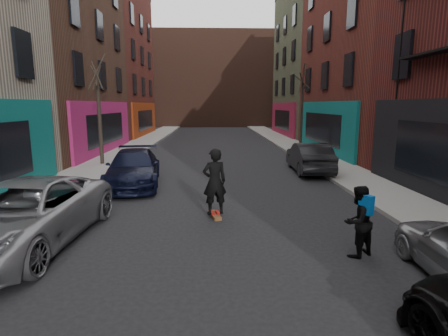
{
  "coord_description": "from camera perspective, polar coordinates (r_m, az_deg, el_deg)",
  "views": [
    {
      "loc": [
        -0.15,
        -1.03,
        3.3
      ],
      "look_at": [
        0.15,
        8.31,
        1.6
      ],
      "focal_mm": 28.0,
      "sensor_mm": 36.0,
      "label": 1
    }
  ],
  "objects": [
    {
      "name": "tree_right_far",
      "position": [
        25.82,
        12.62,
        10.58
      ],
      "size": [
        2.0,
        2.0,
        6.8
      ],
      "primitive_type": null,
      "color": "black",
      "rests_on": "sidewalk_right"
    },
    {
      "name": "skateboarder",
      "position": [
        10.22,
        -1.55,
        -2.24
      ],
      "size": [
        0.81,
        0.64,
        1.96
      ],
      "primitive_type": "imported",
      "rotation": [
        0.0,
        0.0,
        3.4
      ],
      "color": "black",
      "rests_on": "skateboard"
    },
    {
      "name": "parked_right_end",
      "position": [
        17.73,
        13.73,
        1.69
      ],
      "size": [
        1.73,
        4.5,
        1.46
      ],
      "primitive_type": "imported",
      "rotation": [
        0.0,
        0.0,
        3.1
      ],
      "color": "black",
      "rests_on": "ground"
    },
    {
      "name": "sidewalk_left",
      "position": [
        31.79,
        -12.93,
        4.21
      ],
      "size": [
        2.5,
        84.0,
        0.13
      ],
      "primitive_type": "cube",
      "color": "gray",
      "rests_on": "ground"
    },
    {
      "name": "parked_left_end",
      "position": [
        14.83,
        -14.54,
        -0.01
      ],
      "size": [
        2.65,
        5.22,
        1.45
      ],
      "primitive_type": "imported",
      "rotation": [
        0.0,
        0.0,
        0.13
      ],
      "color": "black",
      "rests_on": "ground"
    },
    {
      "name": "pedestrian",
      "position": [
        8.22,
        21.03,
        -8.08
      ],
      "size": [
        0.97,
        0.9,
        1.59
      ],
      "rotation": [
        0.0,
        0.0,
        3.66
      ],
      "color": "black",
      "rests_on": "ground"
    },
    {
      "name": "parked_left_far",
      "position": [
        9.48,
        -29.98,
        -6.61
      ],
      "size": [
        2.91,
        5.67,
        1.53
      ],
      "primitive_type": "imported",
      "rotation": [
        0.0,
        0.0,
        -0.07
      ],
      "color": "gray",
      "rests_on": "ground"
    },
    {
      "name": "tree_left_far",
      "position": [
        19.97,
        -19.79,
        9.95
      ],
      "size": [
        2.0,
        2.0,
        6.5
      ],
      "primitive_type": null,
      "color": "black",
      "rests_on": "sidewalk_left"
    },
    {
      "name": "skateboard",
      "position": [
        10.49,
        -1.52,
        -7.73
      ],
      "size": [
        0.42,
        0.83,
        0.1
      ],
      "primitive_type": "cube",
      "rotation": [
        0.0,
        0.0,
        0.26
      ],
      "color": "brown",
      "rests_on": "ground"
    },
    {
      "name": "sidewalk_right",
      "position": [
        31.84,
        9.8,
        4.33
      ],
      "size": [
        2.5,
        84.0,
        0.13
      ],
      "primitive_type": "cube",
      "color": "gray",
      "rests_on": "ground"
    },
    {
      "name": "building_far",
      "position": [
        57.15,
        -1.73,
        14.02
      ],
      "size": [
        40.0,
        10.0,
        14.0
      ],
      "primitive_type": "cube",
      "color": "#47281E",
      "rests_on": "ground"
    }
  ]
}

